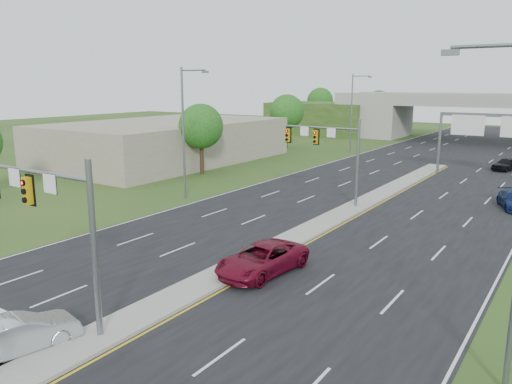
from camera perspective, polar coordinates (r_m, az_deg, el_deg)
The scene contains 18 objects.
ground at distance 20.98m, azimuth -17.33°, elevation -15.63°, with size 240.00×240.00×0.00m, color #244217.
road at distance 49.56m, azimuth 15.79°, elevation 0.59°, with size 24.00×160.00×0.02m, color black.
median at distance 38.56m, azimuth 10.16°, elevation -2.25°, with size 2.00×54.00×0.16m, color gray.
lane_markings at distance 44.13m, azimuth 12.56°, elevation -0.62°, with size 23.72×160.00×0.01m.
signal_mast_near at distance 21.03m, azimuth -22.19°, elevation -2.13°, with size 6.62×0.60×7.00m.
signal_mast_far at distance 40.36m, azimuth 8.57°, elevation 5.14°, with size 6.62×0.60×7.00m.
sign_gantry at distance 56.98m, azimuth 25.72°, elevation 6.63°, with size 11.58×0.44×6.67m.
overpass at distance 92.70m, azimuth 24.80°, elevation 7.37°, with size 80.00×14.00×8.10m.
lightpole_l_mid at distance 42.23m, azimuth -8.12°, elevation 7.34°, with size 2.85×0.25×11.00m.
lightpole_l_far at distance 72.11m, azimuth 11.01°, elevation 9.22°, with size 2.85×0.25×11.00m.
tree_l_near at distance 54.21m, azimuth -6.31°, elevation 7.46°, with size 4.80×4.80×7.60m.
tree_l_mid at distance 76.95m, azimuth 3.55°, elevation 9.14°, with size 5.20×5.20×8.12m.
tree_back_a at distance 117.88m, azimuth 7.34°, elevation 10.29°, with size 6.00×6.00×8.85m.
tree_back_b at distance 112.31m, azimuth 13.82°, elevation 9.79°, with size 5.60×5.60×8.32m.
commercial_building at distance 64.84m, azimuth -10.20°, elevation 5.74°, with size 18.00×30.00×5.00m, color gray.
car_silver at distance 20.73m, azimuth -25.39°, elevation -14.46°, with size 1.46×4.18×1.38m, color #AEB1B6.
car_far_a at distance 25.95m, azimuth 0.70°, elevation -7.65°, with size 2.55×5.54×1.54m, color maroon.
car_far_c at distance 63.43m, azimuth 26.73°, elevation 2.89°, with size 1.72×4.28×1.46m, color black.
Camera 1 is at (14.83, -11.30, 9.61)m, focal length 35.00 mm.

